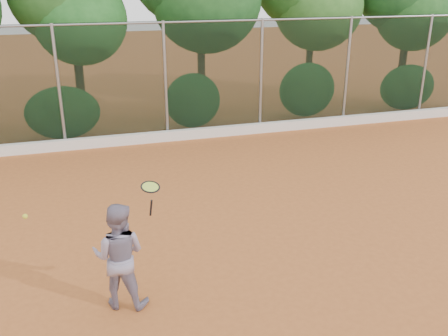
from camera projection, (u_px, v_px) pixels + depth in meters
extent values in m
plane|color=#B05D29|center=(240.00, 251.00, 9.05)|extent=(80.00, 80.00, 0.00)
cube|color=silver|center=(169.00, 136.00, 15.09)|extent=(24.00, 0.20, 0.30)
imported|color=gray|center=(119.00, 256.00, 7.32)|extent=(0.98, 0.88, 1.66)
cube|color=black|center=(166.00, 82.00, 14.68)|extent=(24.00, 0.01, 3.50)
cylinder|color=gray|center=(163.00, 22.00, 14.07)|extent=(24.00, 0.06, 0.06)
cylinder|color=gray|center=(59.00, 88.00, 13.87)|extent=(0.09, 0.09, 3.50)
cylinder|color=gray|center=(166.00, 82.00, 14.68)|extent=(0.09, 0.09, 3.50)
cylinder|color=gray|center=(261.00, 77.00, 15.48)|extent=(0.09, 0.09, 3.50)
cylinder|color=gray|center=(347.00, 72.00, 16.29)|extent=(0.09, 0.09, 3.50)
cylinder|color=gray|center=(425.00, 67.00, 17.09)|extent=(0.09, 0.09, 3.50)
cylinder|color=#412A19|center=(81.00, 90.00, 16.29)|extent=(0.28, 0.28, 2.40)
ellipsoid|color=#205F21|center=(80.00, 20.00, 15.46)|extent=(2.90, 2.40, 2.80)
cylinder|color=#452A1A|center=(202.00, 76.00, 16.99)|extent=(0.26, 0.26, 3.00)
cylinder|color=#3D2A17|center=(308.00, 73.00, 18.32)|extent=(0.24, 0.24, 2.70)
ellipsoid|color=#2E6322|center=(319.00, 6.00, 17.44)|extent=(3.20, 2.70, 3.10)
cylinder|color=#3E2618|center=(401.00, 72.00, 18.99)|extent=(0.28, 0.28, 2.50)
ellipsoid|color=#32732C|center=(416.00, 11.00, 18.15)|extent=(3.00, 2.50, 2.90)
ellipsoid|color=#2E6A28|center=(63.00, 113.00, 14.91)|extent=(2.20, 1.16, 1.60)
ellipsoid|color=#286827|center=(193.00, 101.00, 15.95)|extent=(1.80, 1.04, 1.76)
ellipsoid|color=#2F732B|center=(307.00, 90.00, 16.99)|extent=(2.00, 1.10, 1.84)
ellipsoid|color=#2D6D29|center=(407.00, 87.00, 18.11)|extent=(2.16, 1.12, 1.64)
cylinder|color=black|center=(151.00, 208.00, 7.12)|extent=(0.06, 0.11, 0.28)
torus|color=black|center=(150.00, 187.00, 6.94)|extent=(0.33, 0.33, 0.10)
cylinder|color=#BCD83F|center=(150.00, 187.00, 6.94)|extent=(0.28, 0.28, 0.07)
sphere|color=gold|center=(25.00, 216.00, 6.20)|extent=(0.07, 0.07, 0.07)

